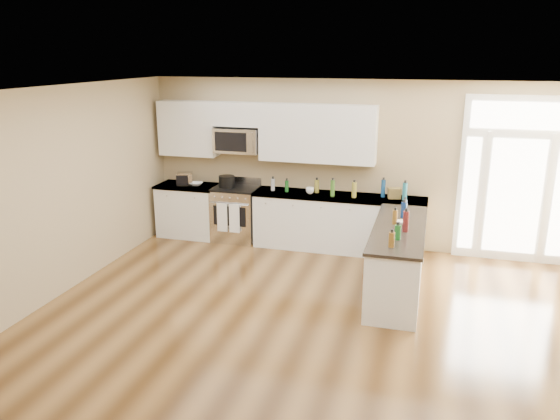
{
  "coord_description": "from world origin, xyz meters",
  "views": [
    {
      "loc": [
        1.29,
        -4.95,
        3.2
      ],
      "look_at": [
        -0.69,
        2.0,
        1.11
      ],
      "focal_mm": 35.0,
      "sensor_mm": 36.0,
      "label": 1
    }
  ],
  "objects_px": {
    "peninsula_cabinet": "(397,262)",
    "toaster_oven": "(185,179)",
    "kitchen_range": "(236,213)",
    "stockpot": "(227,181)"
  },
  "relations": [
    {
      "from": "stockpot",
      "to": "toaster_oven",
      "type": "relative_size",
      "value": 1.04
    },
    {
      "from": "peninsula_cabinet",
      "to": "kitchen_range",
      "type": "distance_m",
      "value": 3.24
    },
    {
      "from": "peninsula_cabinet",
      "to": "stockpot",
      "type": "bearing_deg",
      "value": 154.65
    },
    {
      "from": "kitchen_range",
      "to": "toaster_oven",
      "type": "height_order",
      "value": "toaster_oven"
    },
    {
      "from": "peninsula_cabinet",
      "to": "stockpot",
      "type": "relative_size",
      "value": 8.42
    },
    {
      "from": "kitchen_range",
      "to": "peninsula_cabinet",
      "type": "bearing_deg",
      "value": -26.53
    },
    {
      "from": "peninsula_cabinet",
      "to": "toaster_oven",
      "type": "distance_m",
      "value": 4.14
    },
    {
      "from": "peninsula_cabinet",
      "to": "stockpot",
      "type": "xyz_separation_m",
      "value": [
        -3.06,
        1.45,
        0.62
      ]
    },
    {
      "from": "kitchen_range",
      "to": "stockpot",
      "type": "height_order",
      "value": "stockpot"
    },
    {
      "from": "kitchen_range",
      "to": "toaster_oven",
      "type": "bearing_deg",
      "value": -178.63
    }
  ]
}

